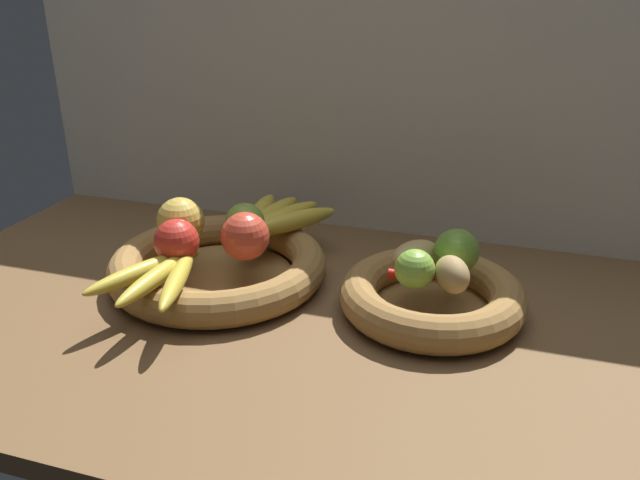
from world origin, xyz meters
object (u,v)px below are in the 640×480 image
at_px(potato_oblong, 415,255).
at_px(apple_green_back, 245,223).
at_px(fruit_bowl_right, 432,297).
at_px(fruit_bowl_left, 218,266).
at_px(banana_bunch_front, 159,275).
at_px(potato_back, 450,257).
at_px(lime_near, 415,269).
at_px(apple_red_front, 177,241).
at_px(banana_bunch_back, 274,218).
at_px(potato_small, 452,274).
at_px(lime_far, 456,251).
at_px(apple_golden_left, 180,221).
at_px(apple_red_right, 245,236).
at_px(chili_pepper, 427,277).

bearing_deg(potato_oblong, apple_green_back, 176.16).
distance_m(fruit_bowl_right, apple_green_back, 0.33).
xyz_separation_m(fruit_bowl_left, potato_oblong, (0.32, 0.03, 0.05)).
height_order(banana_bunch_front, potato_back, potato_back).
bearing_deg(lime_near, apple_red_front, -175.91).
distance_m(banana_bunch_back, potato_small, 0.36).
relative_size(potato_oblong, potato_back, 1.29).
bearing_deg(lime_far, apple_golden_left, -176.31).
xyz_separation_m(apple_green_back, potato_oblong, (0.29, -0.02, -0.01)).
bearing_deg(potato_back, banana_bunch_front, -156.59).
bearing_deg(apple_golden_left, fruit_bowl_left, -5.25).
distance_m(fruit_bowl_right, apple_red_front, 0.40).
distance_m(apple_green_back, potato_back, 0.34).
height_order(fruit_bowl_right, apple_green_back, apple_green_back).
bearing_deg(potato_small, lime_far, 91.49).
distance_m(apple_red_right, banana_bunch_back, 0.14).
relative_size(fruit_bowl_right, potato_oblong, 3.39).
xyz_separation_m(fruit_bowl_right, apple_red_right, (-0.29, -0.02, 0.07)).
bearing_deg(banana_bunch_front, apple_red_front, 97.07).
height_order(banana_bunch_front, lime_near, lime_near).
bearing_deg(lime_near, banana_bunch_back, 150.37).
bearing_deg(potato_small, apple_red_right, 178.03).
bearing_deg(fruit_bowl_right, apple_red_right, -176.52).
xyz_separation_m(apple_green_back, banana_bunch_back, (0.02, 0.08, -0.02)).
bearing_deg(lime_far, apple_green_back, 178.41).
distance_m(apple_golden_left, banana_bunch_back, 0.17).
relative_size(apple_red_right, chili_pepper, 0.67).
bearing_deg(apple_green_back, apple_red_front, -122.81).
xyz_separation_m(fruit_bowl_left, banana_bunch_back, (0.05, 0.12, 0.05)).
relative_size(fruit_bowl_left, lime_near, 6.14).
bearing_deg(potato_small, potato_back, 98.97).
bearing_deg(apple_red_right, lime_near, -3.64).
height_order(apple_red_right, potato_oblong, apple_red_right).
relative_size(apple_green_back, chili_pepper, 0.59).
distance_m(apple_green_back, potato_oblong, 0.29).
relative_size(apple_golden_left, potato_oblong, 0.96).
bearing_deg(banana_bunch_front, banana_bunch_back, 72.26).
xyz_separation_m(apple_green_back, lime_near, (0.30, -0.08, -0.00)).
height_order(apple_red_front, banana_bunch_front, apple_red_front).
distance_m(fruit_bowl_left, lime_near, 0.34).
distance_m(fruit_bowl_right, potato_small, 0.07).
bearing_deg(apple_golden_left, lime_far, 3.69).
height_order(apple_green_back, potato_oblong, apple_green_back).
bearing_deg(lime_near, apple_golden_left, 174.06).
bearing_deg(lime_far, potato_back, 152.74).
distance_m(fruit_bowl_left, apple_red_front, 0.10).
bearing_deg(potato_small, apple_red_front, -175.59).
bearing_deg(lime_far, fruit_bowl_left, -174.73).
bearing_deg(banana_bunch_back, apple_green_back, -105.98).
height_order(potato_oblong, chili_pepper, potato_oblong).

